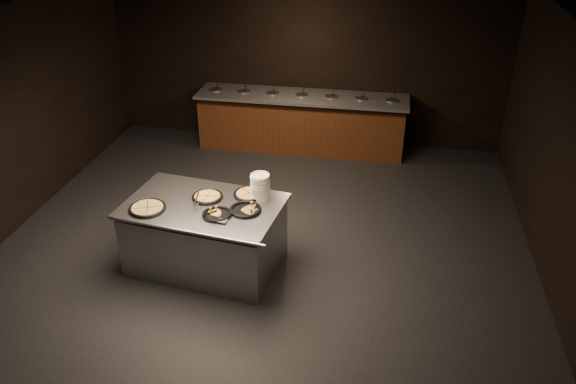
% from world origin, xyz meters
% --- Properties ---
extents(room, '(7.02, 8.02, 2.92)m').
position_xyz_m(room, '(0.00, 0.00, 1.45)').
color(room, black).
rests_on(room, ground).
extents(salad_bar, '(3.70, 0.83, 1.18)m').
position_xyz_m(salad_bar, '(0.00, 3.56, 0.44)').
color(salad_bar, brown).
rests_on(salad_bar, ground).
extents(serving_counter, '(2.00, 1.43, 0.89)m').
position_xyz_m(serving_counter, '(-0.61, -0.15, 0.43)').
color(serving_counter, '#A8ABB0').
rests_on(serving_counter, ground).
extents(plate_stack, '(0.24, 0.24, 0.31)m').
position_xyz_m(plate_stack, '(0.04, 0.12, 1.05)').
color(plate_stack, white).
rests_on(plate_stack, serving_counter).
extents(pan_veggie_whole, '(0.44, 0.44, 0.04)m').
position_xyz_m(pan_veggie_whole, '(-1.22, -0.38, 0.91)').
color(pan_veggie_whole, black).
rests_on(pan_veggie_whole, serving_counter).
extents(pan_cheese_whole, '(0.38, 0.38, 0.04)m').
position_xyz_m(pan_cheese_whole, '(-0.60, 0.00, 0.91)').
color(pan_cheese_whole, black).
rests_on(pan_cheese_whole, serving_counter).
extents(pan_cheese_slices_a, '(0.39, 0.39, 0.04)m').
position_xyz_m(pan_cheese_slices_a, '(-0.11, 0.16, 0.91)').
color(pan_cheese_slices_a, black).
rests_on(pan_cheese_slices_a, serving_counter).
extents(pan_cheese_slices_b, '(0.35, 0.35, 0.04)m').
position_xyz_m(pan_cheese_slices_b, '(-0.37, -0.37, 0.91)').
color(pan_cheese_slices_b, black).
rests_on(pan_cheese_slices_b, serving_counter).
extents(pan_veggie_slices, '(0.38, 0.38, 0.04)m').
position_xyz_m(pan_veggie_slices, '(-0.07, -0.21, 0.91)').
color(pan_veggie_slices, black).
rests_on(pan_veggie_slices, serving_counter).
extents(server_left, '(0.09, 0.30, 0.14)m').
position_xyz_m(server_left, '(-0.66, -0.17, 0.96)').
color(server_left, '#A8ABB0').
rests_on(server_left, serving_counter).
extents(server_right, '(0.30, 0.10, 0.14)m').
position_xyz_m(server_right, '(-0.37, -0.49, 0.96)').
color(server_right, '#A8ABB0').
rests_on(server_right, serving_counter).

